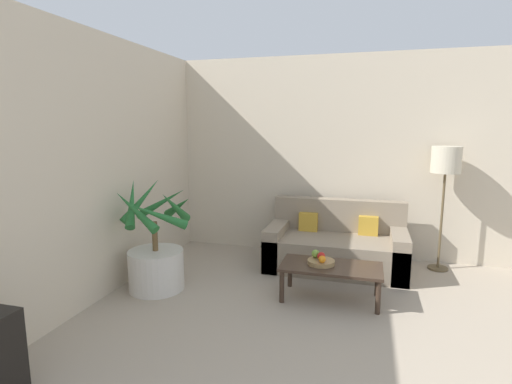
# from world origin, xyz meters

# --- Properties ---
(wall_back) EXTENTS (8.74, 0.06, 2.70)m
(wall_back) POSITION_xyz_m (0.00, 6.20, 1.35)
(wall_back) COLOR beige
(wall_back) RESTS_ON ground_plane
(wall_left) EXTENTS (0.06, 7.77, 2.70)m
(wall_left) POSITION_xyz_m (-3.60, 3.09, 1.35)
(wall_left) COLOR beige
(wall_left) RESTS_ON ground_plane
(potted_palm) EXTENTS (0.81, 0.89, 1.22)m
(potted_palm) POSITION_xyz_m (-3.14, 4.41, 0.37)
(potted_palm) COLOR beige
(potted_palm) RESTS_ON ground_plane
(sofa_loveseat) EXTENTS (1.69, 0.87, 0.83)m
(sofa_loveseat) POSITION_xyz_m (-1.31, 5.62, 0.27)
(sofa_loveseat) COLOR gray
(sofa_loveseat) RESTS_ON ground_plane
(floor_lamp) EXTENTS (0.34, 0.34, 1.53)m
(floor_lamp) POSITION_xyz_m (-0.07, 5.90, 1.30)
(floor_lamp) COLOR brown
(floor_lamp) RESTS_ON ground_plane
(coffee_table) EXTENTS (1.02, 0.52, 0.36)m
(coffee_table) POSITION_xyz_m (-1.28, 4.66, 0.32)
(coffee_table) COLOR #38281E
(coffee_table) RESTS_ON ground_plane
(fruit_bowl) EXTENTS (0.28, 0.28, 0.04)m
(fruit_bowl) POSITION_xyz_m (-1.39, 4.67, 0.38)
(fruit_bowl) COLOR #997A4C
(fruit_bowl) RESTS_ON coffee_table
(apple_red) EXTENTS (0.08, 0.08, 0.08)m
(apple_red) POSITION_xyz_m (-1.39, 4.67, 0.45)
(apple_red) COLOR red
(apple_red) RESTS_ON fruit_bowl
(apple_green) EXTENTS (0.08, 0.08, 0.08)m
(apple_green) POSITION_xyz_m (-1.45, 4.74, 0.45)
(apple_green) COLOR olive
(apple_green) RESTS_ON fruit_bowl
(orange_fruit) EXTENTS (0.07, 0.07, 0.07)m
(orange_fruit) POSITION_xyz_m (-1.37, 4.59, 0.44)
(orange_fruit) COLOR orange
(orange_fruit) RESTS_ON fruit_bowl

